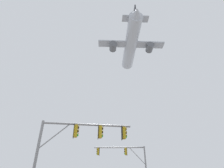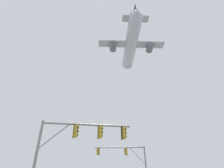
% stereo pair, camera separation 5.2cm
% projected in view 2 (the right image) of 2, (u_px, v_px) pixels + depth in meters
% --- Properties ---
extents(signal_pole_near, '(6.71, 0.97, 5.80)m').
position_uv_depth(signal_pole_near, '(78.00, 139.00, 13.45)').
color(signal_pole_near, gray).
rests_on(signal_pole_near, ground).
extents(signal_pole_far, '(6.92, 0.65, 6.71)m').
position_uv_depth(signal_pole_far, '(128.00, 159.00, 24.45)').
color(signal_pole_far, gray).
rests_on(signal_pole_far, ground).
extents(airplane, '(18.93, 24.50, 6.72)m').
position_uv_depth(airplane, '(131.00, 45.00, 53.95)').
color(airplane, '#B7BCC6').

